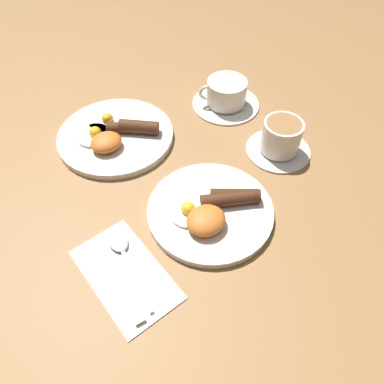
% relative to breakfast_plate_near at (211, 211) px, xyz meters
% --- Properties ---
extents(ground_plane, '(3.00, 3.00, 0.00)m').
position_rel_breakfast_plate_near_xyz_m(ground_plane, '(0.00, 0.00, -0.01)').
color(ground_plane, olive).
extents(breakfast_plate_near, '(0.24, 0.24, 0.05)m').
position_rel_breakfast_plate_near_xyz_m(breakfast_plate_near, '(0.00, 0.00, 0.00)').
color(breakfast_plate_near, silver).
rests_on(breakfast_plate_near, ground_plane).
extents(breakfast_plate_far, '(0.26, 0.26, 0.05)m').
position_rel_breakfast_plate_near_xyz_m(breakfast_plate_far, '(-0.05, 0.30, -0.00)').
color(breakfast_plate_far, silver).
rests_on(breakfast_plate_far, ground_plane).
extents(teacup_near, '(0.14, 0.14, 0.08)m').
position_rel_breakfast_plate_near_xyz_m(teacup_near, '(0.23, 0.06, 0.02)').
color(teacup_near, silver).
rests_on(teacup_near, ground_plane).
extents(teacup_far, '(0.17, 0.17, 0.07)m').
position_rel_breakfast_plate_near_xyz_m(teacup_far, '(0.24, 0.25, 0.02)').
color(teacup_far, silver).
rests_on(teacup_far, ground_plane).
extents(napkin, '(0.12, 0.20, 0.01)m').
position_rel_breakfast_plate_near_xyz_m(napkin, '(-0.19, -0.02, -0.01)').
color(napkin, white).
rests_on(napkin, ground_plane).
extents(knife, '(0.03, 0.18, 0.01)m').
position_rel_breakfast_plate_near_xyz_m(knife, '(-0.21, -0.03, -0.01)').
color(knife, silver).
rests_on(knife, napkin).
extents(spoon, '(0.04, 0.17, 0.01)m').
position_rel_breakfast_plate_near_xyz_m(spoon, '(-0.18, 0.03, -0.01)').
color(spoon, silver).
rests_on(spoon, napkin).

